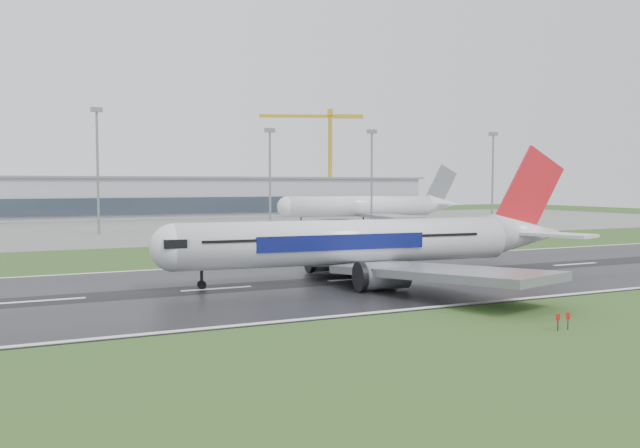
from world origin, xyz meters
TOP-DOWN VIEW (x-y plane):
  - ground at (0.00, 0.00)m, footprint 520.00×520.00m
  - runway at (0.00, 0.00)m, footprint 400.00×45.00m
  - apron at (0.00, 125.00)m, footprint 400.00×130.00m
  - terminal at (0.00, 185.00)m, footprint 240.00×36.00m
  - main_airliner at (2.13, -1.43)m, footprint 64.95×62.33m
  - parked_airliner at (62.40, 109.36)m, footprint 69.63×65.74m
  - tower_crane at (93.16, 200.00)m, footprint 45.57×19.87m
  - floodmast_2 at (-21.93, 100.00)m, footprint 0.64×0.64m
  - floodmast_3 at (25.24, 100.00)m, footprint 0.64×0.64m
  - floodmast_4 at (58.62, 100.00)m, footprint 0.64×0.64m
  - floodmast_5 at (105.34, 100.00)m, footprint 0.64×0.64m

SIDE VIEW (x-z plane):
  - ground at x=0.00m, z-range 0.00..0.00m
  - apron at x=0.00m, z-range 0.00..0.08m
  - runway at x=0.00m, z-range 0.00..0.10m
  - terminal at x=0.00m, z-range 0.00..15.00m
  - main_airliner at x=2.13m, z-range 0.10..17.92m
  - parked_airliner at x=62.40m, z-range 0.08..18.73m
  - floodmast_3 at x=25.24m, z-range 0.00..27.70m
  - floodmast_4 at x=58.62m, z-range 0.00..28.46m
  - floodmast_5 at x=105.34m, z-range 0.00..29.17m
  - floodmast_2 at x=-21.93m, z-range 0.00..31.40m
  - tower_crane at x=93.16m, z-range 0.00..47.05m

